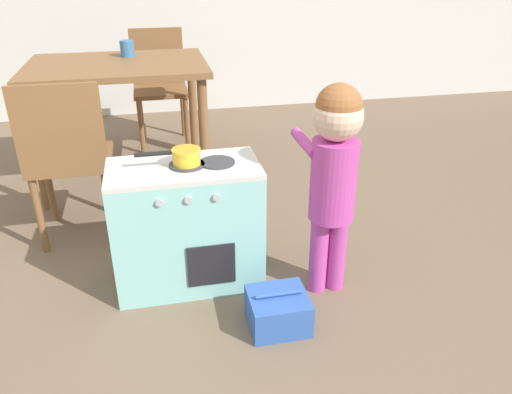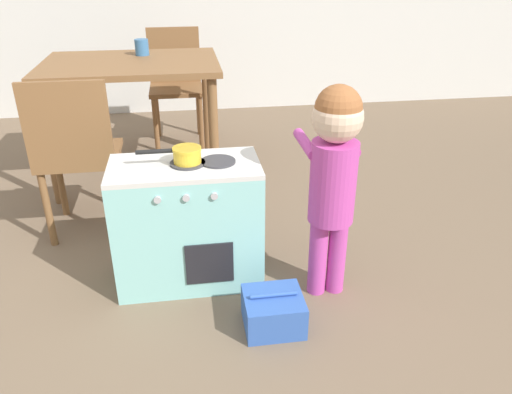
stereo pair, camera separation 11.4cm
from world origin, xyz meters
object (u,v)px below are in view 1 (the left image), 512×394
(toy_pot, at_px, (185,155))
(toy_basket, at_px, (278,310))
(play_kitchen, at_px, (187,226))
(dining_table, at_px, (119,81))
(dining_chair_near, at_px, (69,157))
(child_figure, at_px, (334,162))
(cup_on_table, at_px, (127,49))
(dining_chair_far, at_px, (160,84))

(toy_pot, height_order, toy_basket, toy_pot)
(play_kitchen, relative_size, dining_table, 0.60)
(dining_chair_near, bearing_deg, toy_basket, -46.39)
(child_figure, bearing_deg, dining_chair_near, 148.68)
(child_figure, bearing_deg, toy_basket, -143.18)
(play_kitchen, xyz_separation_m, child_figure, (0.58, -0.18, 0.32))
(child_figure, bearing_deg, cup_on_table, 116.98)
(toy_pot, relative_size, child_figure, 0.29)
(toy_basket, height_order, dining_chair_far, dining_chair_far)
(child_figure, height_order, dining_table, child_figure)
(dining_chair_far, distance_m, cup_on_table, 0.63)
(dining_table, distance_m, dining_chair_far, 0.74)
(play_kitchen, xyz_separation_m, toy_pot, (0.01, 0.00, 0.32))
(play_kitchen, bearing_deg, child_figure, -17.48)
(toy_basket, distance_m, dining_table, 1.77)
(toy_pot, distance_m, dining_chair_near, 0.73)
(toy_basket, distance_m, cup_on_table, 1.97)
(toy_pot, bearing_deg, dining_table, 103.59)
(toy_pot, bearing_deg, child_figure, -17.78)
(dining_chair_near, relative_size, cup_on_table, 8.56)
(toy_pot, distance_m, dining_table, 1.23)
(dining_chair_near, bearing_deg, dining_table, 71.75)
(child_figure, xyz_separation_m, cup_on_table, (-0.79, 1.55, 0.19))
(child_figure, height_order, cup_on_table, child_figure)
(cup_on_table, bearing_deg, toy_basket, -73.38)
(toy_basket, bearing_deg, child_figure, 36.82)
(toy_pot, distance_m, toy_basket, 0.72)
(play_kitchen, xyz_separation_m, dining_chair_far, (-0.03, 1.86, 0.17))
(toy_basket, bearing_deg, cup_on_table, 106.62)
(dining_chair_far, bearing_deg, toy_basket, 98.45)
(toy_pot, height_order, child_figure, child_figure)
(play_kitchen, bearing_deg, dining_table, 103.17)
(toy_pot, distance_m, cup_on_table, 1.40)
(cup_on_table, bearing_deg, child_figure, -63.02)
(child_figure, relative_size, cup_on_table, 9.38)
(toy_pot, bearing_deg, cup_on_table, 99.29)
(toy_pot, height_order, dining_chair_far, dining_chair_far)
(toy_basket, height_order, cup_on_table, cup_on_table)
(play_kitchen, xyz_separation_m, toy_basket, (0.31, -0.38, -0.21))
(play_kitchen, height_order, toy_basket, play_kitchen)
(play_kitchen, relative_size, dining_chair_near, 0.75)
(play_kitchen, relative_size, toy_basket, 2.70)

